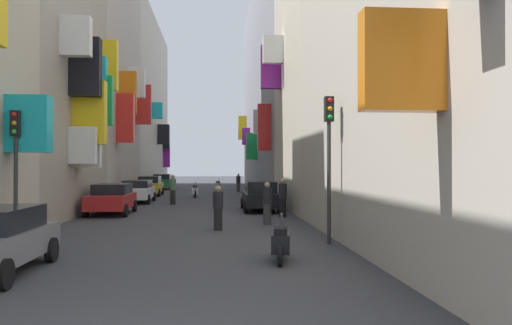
# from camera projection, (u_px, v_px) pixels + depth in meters

# --- Properties ---
(ground_plane) EXTENTS (140.00, 140.00, 0.00)m
(ground_plane) POSITION_uv_depth(u_px,v_px,m) (198.00, 199.00, 34.84)
(ground_plane) COLOR #38383D
(building_left_mid_b) EXTENTS (6.92, 3.91, 14.18)m
(building_left_mid_b) POSITION_uv_depth(u_px,v_px,m) (42.00, 76.00, 26.27)
(building_left_mid_b) COLOR #9E9384
(building_left_mid_b) RESTS_ON ground
(building_left_mid_c) EXTENTS (7.19, 12.67, 21.65)m
(building_left_mid_c) POSITION_uv_depth(u_px,v_px,m) (83.00, 44.00, 34.55)
(building_left_mid_c) COLOR #B2A899
(building_left_mid_c) RESTS_ON ground
(building_left_far) EXTENTS (7.25, 23.35, 17.72)m
(building_left_far) POSITION_uv_depth(u_px,v_px,m) (128.00, 104.00, 52.49)
(building_left_far) COLOR #BCB29E
(building_left_far) RESTS_ON ground
(building_right_mid_a) EXTENTS (7.14, 9.73, 15.16)m
(building_right_mid_a) POSITION_uv_depth(u_px,v_px,m) (339.00, 70.00, 27.16)
(building_right_mid_a) COLOR #BCB29E
(building_right_mid_a) RESTS_ON ground
(building_right_mid_b) EXTENTS (7.09, 33.54, 20.25)m
(building_right_mid_b) POSITION_uv_depth(u_px,v_px,m) (284.00, 87.00, 48.73)
(building_right_mid_b) COLOR gray
(building_right_mid_b) RESTS_ON ground
(parked_car_white) EXTENTS (1.97, 4.24, 1.41)m
(parked_car_white) POSITION_uv_depth(u_px,v_px,m) (137.00, 191.00, 31.19)
(parked_car_white) COLOR white
(parked_car_white) RESTS_ON ground
(parked_car_yellow) EXTENTS (1.89, 4.01, 1.51)m
(parked_car_yellow) POSITION_uv_depth(u_px,v_px,m) (150.00, 185.00, 38.24)
(parked_car_yellow) COLOR gold
(parked_car_yellow) RESTS_ON ground
(parked_car_black) EXTENTS (1.85, 4.35, 1.53)m
(parked_car_black) POSITION_uv_depth(u_px,v_px,m) (260.00, 195.00, 25.63)
(parked_car_black) COLOR black
(parked_car_black) RESTS_ON ground
(parked_car_red) EXTENTS (1.95, 3.92, 1.47)m
(parked_car_red) POSITION_uv_depth(u_px,v_px,m) (112.00, 198.00, 23.80)
(parked_car_red) COLOR #B21E1E
(parked_car_red) RESTS_ON ground
(parked_car_green) EXTENTS (1.93, 4.15, 1.47)m
(parked_car_green) POSITION_uv_depth(u_px,v_px,m) (163.00, 181.00, 48.84)
(parked_car_green) COLOR #236638
(parked_car_green) RESTS_ON ground
(scooter_silver) EXTENTS (0.58, 1.98, 1.13)m
(scooter_silver) POSITION_uv_depth(u_px,v_px,m) (218.00, 185.00, 46.65)
(scooter_silver) COLOR #ADADB2
(scooter_silver) RESTS_ON ground
(scooter_black) EXTENTS (0.62, 1.94, 1.13)m
(scooter_black) POSITION_uv_depth(u_px,v_px,m) (281.00, 242.00, 12.24)
(scooter_black) COLOR black
(scooter_black) RESTS_ON ground
(scooter_white) EXTENTS (0.53, 1.96, 1.13)m
(scooter_white) POSITION_uv_depth(u_px,v_px,m) (195.00, 191.00, 36.47)
(scooter_white) COLOR silver
(scooter_white) RESTS_ON ground
(pedestrian_crossing) EXTENTS (0.53, 0.53, 1.61)m
(pedestrian_crossing) POSITION_uv_depth(u_px,v_px,m) (238.00, 183.00, 43.51)
(pedestrian_crossing) COLOR #373737
(pedestrian_crossing) RESTS_ON ground
(pedestrian_near_left) EXTENTS (0.49, 0.49, 1.63)m
(pedestrian_near_left) POSITION_uv_depth(u_px,v_px,m) (218.00, 208.00, 17.96)
(pedestrian_near_left) COLOR black
(pedestrian_near_left) RESTS_ON ground
(pedestrian_near_right) EXTENTS (0.53, 0.53, 1.69)m
(pedestrian_near_right) POSITION_uv_depth(u_px,v_px,m) (267.00, 203.00, 19.75)
(pedestrian_near_right) COLOR #373737
(pedestrian_near_right) RESTS_ON ground
(pedestrian_mid_street) EXTENTS (0.41, 0.41, 1.79)m
(pedestrian_mid_street) POSITION_uv_depth(u_px,v_px,m) (173.00, 190.00, 29.67)
(pedestrian_mid_street) COLOR black
(pedestrian_mid_street) RESTS_ON ground
(pedestrian_far_away) EXTENTS (0.54, 0.54, 1.76)m
(pedestrian_far_away) POSITION_uv_depth(u_px,v_px,m) (283.00, 198.00, 22.54)
(pedestrian_far_away) COLOR black
(pedestrian_far_away) RESTS_ON ground
(traffic_light_near_corner) EXTENTS (0.26, 0.34, 4.43)m
(traffic_light_near_corner) POSITION_uv_depth(u_px,v_px,m) (329.00, 144.00, 14.83)
(traffic_light_near_corner) COLOR #2D2D2D
(traffic_light_near_corner) RESTS_ON ground
(traffic_light_far_corner) EXTENTS (0.26, 0.34, 3.97)m
(traffic_light_far_corner) POSITION_uv_depth(u_px,v_px,m) (16.00, 153.00, 14.50)
(traffic_light_far_corner) COLOR #2D2D2D
(traffic_light_far_corner) RESTS_ON ground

